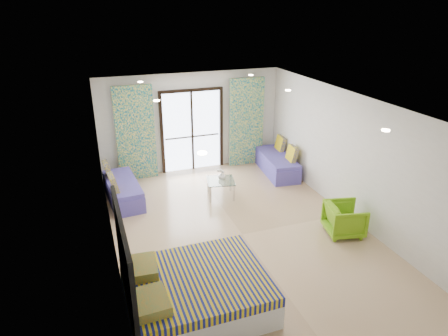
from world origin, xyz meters
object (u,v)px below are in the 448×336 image
object	(u,v)px
daybed_left	(122,190)
coffee_table	(221,182)
daybed_right	(277,163)
bed	(195,292)
armchair	(345,218)

from	to	relation	value
daybed_left	coffee_table	world-z (taller)	daybed_left
daybed_right	coffee_table	world-z (taller)	daybed_right
daybed_right	coffee_table	xyz separation A→B (m)	(-1.96, -0.88, 0.10)
daybed_left	daybed_right	bearing A→B (deg)	-0.52
bed	coffee_table	distance (m)	3.87
armchair	daybed_left	bearing A→B (deg)	66.08
bed	armchair	size ratio (longest dim) A/B	2.92
bed	daybed_left	bearing A→B (deg)	98.81
daybed_left	coffee_table	size ratio (longest dim) A/B	2.36
daybed_left	bed	bearing A→B (deg)	-85.36
daybed_left	armchair	size ratio (longest dim) A/B	2.49
bed	daybed_right	world-z (taller)	daybed_right
armchair	daybed_right	bearing A→B (deg)	10.18
daybed_left	daybed_right	world-z (taller)	daybed_right
bed	daybed_left	size ratio (longest dim) A/B	1.17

